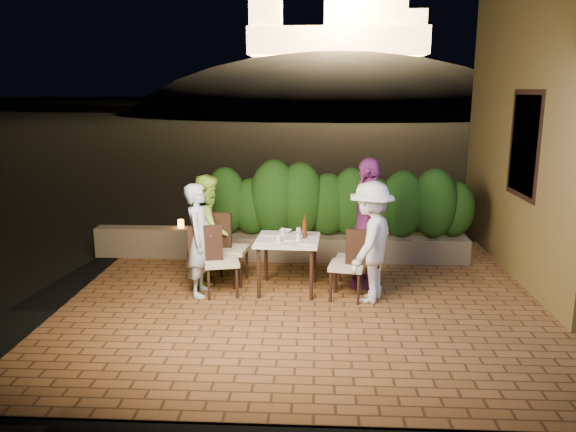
# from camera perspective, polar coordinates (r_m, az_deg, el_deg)

# --- Properties ---
(ground) EXTENTS (400.00, 400.00, 0.00)m
(ground) POSITION_cam_1_polar(r_m,az_deg,el_deg) (7.30, 4.27, -9.80)
(ground) COLOR black
(ground) RESTS_ON ground
(terrace_floor) EXTENTS (7.00, 6.00, 0.15)m
(terrace_floor) POSITION_cam_1_polar(r_m,az_deg,el_deg) (7.78, 4.18, -8.76)
(terrace_floor) COLOR brown
(terrace_floor) RESTS_ON ground
(building_wall) EXTENTS (1.60, 5.00, 5.00)m
(building_wall) POSITION_cam_1_polar(r_m,az_deg,el_deg) (9.53, 26.78, 9.77)
(building_wall) COLOR olive
(building_wall) RESTS_ON ground
(window_pane) EXTENTS (0.08, 1.00, 1.40)m
(window_pane) POSITION_cam_1_polar(r_m,az_deg,el_deg) (8.81, 23.07, 6.70)
(window_pane) COLOR black
(window_pane) RESTS_ON building_wall
(window_frame) EXTENTS (0.06, 1.15, 1.55)m
(window_frame) POSITION_cam_1_polar(r_m,az_deg,el_deg) (8.80, 23.01, 6.70)
(window_frame) COLOR black
(window_frame) RESTS_ON building_wall
(planter) EXTENTS (4.20, 0.55, 0.40)m
(planter) POSITION_cam_1_polar(r_m,az_deg,el_deg) (9.41, 5.20, -3.18)
(planter) COLOR brown
(planter) RESTS_ON ground
(hedge) EXTENTS (4.00, 0.70, 1.10)m
(hedge) POSITION_cam_1_polar(r_m,az_deg,el_deg) (9.23, 5.30, 1.30)
(hedge) COLOR #194011
(hedge) RESTS_ON planter
(parapet) EXTENTS (2.20, 0.30, 0.50)m
(parapet) POSITION_cam_1_polar(r_m,az_deg,el_deg) (9.74, -12.73, -2.59)
(parapet) COLOR brown
(parapet) RESTS_ON ground
(hill) EXTENTS (52.00, 40.00, 22.00)m
(hill) POSITION_cam_1_polar(r_m,az_deg,el_deg) (67.12, 4.81, 6.94)
(hill) COLOR black
(hill) RESTS_ON ground
(fortress) EXTENTS (26.00, 8.00, 8.00)m
(fortress) POSITION_cam_1_polar(r_m,az_deg,el_deg) (67.22, 5.05, 19.33)
(fortress) COLOR #FFCC7A
(fortress) RESTS_ON hill
(dining_table) EXTENTS (0.91, 0.91, 0.75)m
(dining_table) POSITION_cam_1_polar(r_m,az_deg,el_deg) (7.89, -0.04, -4.94)
(dining_table) COLOR white
(dining_table) RESTS_ON ground
(plate_nw) EXTENTS (0.23, 0.23, 0.01)m
(plate_nw) POSITION_cam_1_polar(r_m,az_deg,el_deg) (7.62, -2.54, -2.63)
(plate_nw) COLOR white
(plate_nw) RESTS_ON dining_table
(plate_sw) EXTENTS (0.24, 0.24, 0.01)m
(plate_sw) POSITION_cam_1_polar(r_m,az_deg,el_deg) (8.02, -1.92, -1.83)
(plate_sw) COLOR white
(plate_sw) RESTS_ON dining_table
(plate_ne) EXTENTS (0.22, 0.22, 0.01)m
(plate_ne) POSITION_cam_1_polar(r_m,az_deg,el_deg) (7.56, 1.95, -2.75)
(plate_ne) COLOR white
(plate_ne) RESTS_ON dining_table
(plate_se) EXTENTS (0.20, 0.20, 0.01)m
(plate_se) POSITION_cam_1_polar(r_m,az_deg,el_deg) (7.95, 1.85, -1.96)
(plate_se) COLOR white
(plate_se) RESTS_ON dining_table
(plate_centre) EXTENTS (0.24, 0.24, 0.01)m
(plate_centre) POSITION_cam_1_polar(r_m,az_deg,el_deg) (7.76, 0.19, -2.33)
(plate_centre) COLOR white
(plate_centre) RESTS_ON dining_table
(plate_front) EXTENTS (0.21, 0.21, 0.01)m
(plate_front) POSITION_cam_1_polar(r_m,az_deg,el_deg) (7.48, 0.14, -2.92)
(plate_front) COLOR white
(plate_front) RESTS_ON dining_table
(glass_nw) EXTENTS (0.06, 0.06, 0.11)m
(glass_nw) POSITION_cam_1_polar(r_m,az_deg,el_deg) (7.61, -0.97, -2.27)
(glass_nw) COLOR silver
(glass_nw) RESTS_ON dining_table
(glass_sw) EXTENTS (0.06, 0.06, 0.10)m
(glass_sw) POSITION_cam_1_polar(r_m,az_deg,el_deg) (7.97, -0.53, -1.59)
(glass_sw) COLOR silver
(glass_sw) RESTS_ON dining_table
(glass_ne) EXTENTS (0.06, 0.06, 0.10)m
(glass_ne) POSITION_cam_1_polar(r_m,az_deg,el_deg) (7.68, 1.07, -2.14)
(glass_ne) COLOR silver
(glass_ne) RESTS_ON dining_table
(glass_se) EXTENTS (0.07, 0.07, 0.12)m
(glass_se) POSITION_cam_1_polar(r_m,az_deg,el_deg) (7.92, 1.09, -1.61)
(glass_se) COLOR silver
(glass_se) RESTS_ON dining_table
(beer_bottle) EXTENTS (0.06, 0.06, 0.33)m
(beer_bottle) POSITION_cam_1_polar(r_m,az_deg,el_deg) (7.79, 1.70, -1.08)
(beer_bottle) COLOR #50250D
(beer_bottle) RESTS_ON dining_table
(bowl) EXTENTS (0.21, 0.21, 0.04)m
(bowl) POSITION_cam_1_polar(r_m,az_deg,el_deg) (8.11, -0.28, -1.55)
(bowl) COLOR white
(bowl) RESTS_ON dining_table
(chair_left_front) EXTENTS (0.55, 0.55, 0.99)m
(chair_left_front) POSITION_cam_1_polar(r_m,az_deg,el_deg) (7.74, -6.78, -4.47)
(chair_left_front) COLOR black
(chair_left_front) RESTS_ON ground
(chair_left_back) EXTENTS (0.54, 0.54, 1.04)m
(chair_left_back) POSITION_cam_1_polar(r_m,az_deg,el_deg) (8.21, -5.90, -3.25)
(chair_left_back) COLOR black
(chair_left_back) RESTS_ON ground
(chair_right_front) EXTENTS (0.52, 0.52, 0.97)m
(chair_right_front) POSITION_cam_1_polar(r_m,az_deg,el_deg) (7.58, 6.00, -4.90)
(chair_right_front) COLOR black
(chair_right_front) RESTS_ON ground
(chair_right_back) EXTENTS (0.47, 0.47, 0.86)m
(chair_right_back) POSITION_cam_1_polar(r_m,az_deg,el_deg) (8.07, 6.31, -4.23)
(chair_right_back) COLOR black
(chair_right_back) RESTS_ON ground
(diner_blue) EXTENTS (0.39, 0.58, 1.55)m
(diner_blue) POSITION_cam_1_polar(r_m,az_deg,el_deg) (7.71, -8.99, -2.43)
(diner_blue) COLOR silver
(diner_blue) RESTS_ON ground
(diner_green) EXTENTS (0.65, 0.81, 1.59)m
(diner_green) POSITION_cam_1_polar(r_m,az_deg,el_deg) (8.25, -8.04, -1.27)
(diner_green) COLOR #A6DE45
(diner_green) RESTS_ON ground
(diner_white) EXTENTS (0.98, 1.20, 1.62)m
(diner_white) POSITION_cam_1_polar(r_m,az_deg,el_deg) (7.47, 8.40, -2.65)
(diner_white) COLOR silver
(diner_white) RESTS_ON ground
(diner_purple) EXTENTS (0.65, 1.16, 1.86)m
(diner_purple) POSITION_cam_1_polar(r_m,az_deg,el_deg) (8.00, 8.16, -0.71)
(diner_purple) COLOR #7E2A76
(diner_purple) RESTS_ON ground
(parapet_lamp) EXTENTS (0.10, 0.10, 0.14)m
(parapet_lamp) POSITION_cam_1_polar(r_m,az_deg,el_deg) (9.58, -10.84, -0.78)
(parapet_lamp) COLOR orange
(parapet_lamp) RESTS_ON parapet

